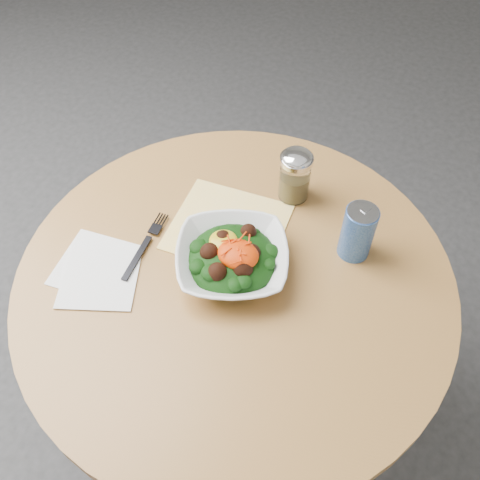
% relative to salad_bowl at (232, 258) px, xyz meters
% --- Properties ---
extents(ground, '(6.00, 6.00, 0.00)m').
position_rel_salad_bowl_xyz_m(ground, '(0.01, -0.02, -0.78)').
color(ground, '#2D2D2F').
rests_on(ground, ground).
extents(table, '(0.90, 0.90, 0.75)m').
position_rel_salad_bowl_xyz_m(table, '(0.01, -0.02, -0.23)').
color(table, black).
rests_on(table, ground).
extents(cloth_napkin, '(0.25, 0.23, 0.00)m').
position_rel_salad_bowl_xyz_m(cloth_napkin, '(-0.05, 0.09, -0.03)').
color(cloth_napkin, '#FFB60D').
rests_on(cloth_napkin, table).
extents(paper_napkins, '(0.21, 0.21, 0.00)m').
position_rel_salad_bowl_xyz_m(paper_napkins, '(-0.25, -0.12, -0.03)').
color(paper_napkins, white).
rests_on(paper_napkins, table).
extents(salad_bowl, '(0.30, 0.30, 0.09)m').
position_rel_salad_bowl_xyz_m(salad_bowl, '(0.00, 0.00, 0.00)').
color(salad_bowl, white).
rests_on(salad_bowl, table).
extents(fork, '(0.03, 0.19, 0.00)m').
position_rel_salad_bowl_xyz_m(fork, '(-0.19, -0.02, -0.03)').
color(fork, black).
rests_on(fork, table).
extents(spice_shaker, '(0.07, 0.07, 0.13)m').
position_rel_salad_bowl_xyz_m(spice_shaker, '(0.04, 0.24, 0.03)').
color(spice_shaker, silver).
rests_on(spice_shaker, table).
extents(beverage_can, '(0.07, 0.07, 0.13)m').
position_rel_salad_bowl_xyz_m(beverage_can, '(0.21, 0.14, 0.03)').
color(beverage_can, navy).
rests_on(beverage_can, table).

